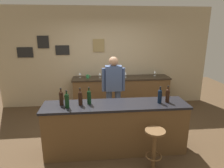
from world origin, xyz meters
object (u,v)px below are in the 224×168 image
object	(u,v)px
wine_bottle_a	(61,98)
wine_glass_c	(108,74)
wine_glass_a	(80,74)
wine_glass_b	(100,74)
wine_glass_e	(155,72)
coffee_mug	(88,76)
bartender	(113,87)
wine_bottle_d	(89,97)
wine_bottle_e	(160,96)
wine_bottle_b	(67,100)
wine_bottle_f	(168,95)
wine_bottle_c	(80,97)
bar_stool	(155,143)
wine_glass_d	(126,73)

from	to	relation	value
wine_bottle_a	wine_glass_c	world-z (taller)	wine_bottle_a
wine_glass_a	wine_glass_b	xyz separation A→B (m)	(0.54, -0.07, 0.00)
wine_glass_e	coffee_mug	distance (m)	1.91
bartender	wine_bottle_d	bearing A→B (deg)	-119.32
wine_bottle_d	wine_bottle_e	size ratio (longest dim) A/B	1.00
wine_bottle_a	wine_bottle_e	bearing A→B (deg)	-2.33
wine_glass_a	wine_bottle_d	bearing A→B (deg)	-82.49
wine_bottle_b	wine_bottle_f	world-z (taller)	same
wine_bottle_f	wine_glass_e	bearing A→B (deg)	78.32
wine_glass_c	wine_bottle_a	bearing A→B (deg)	-116.20
bartender	wine_glass_a	bearing A→B (deg)	125.59
wine_bottle_c	wine_glass_e	distance (m)	2.91
bar_stool	wine_bottle_d	bearing A→B (deg)	148.71
wine_bottle_b	wine_glass_d	bearing A→B (deg)	57.74
bar_stool	wine_bottle_a	world-z (taller)	wine_bottle_a
wine_bottle_e	coffee_mug	distance (m)	2.46
wine_bottle_d	wine_bottle_e	distance (m)	1.25
wine_glass_e	coffee_mug	bearing A→B (deg)	-177.16
wine_bottle_d	wine_glass_d	bearing A→B (deg)	63.81
wine_glass_e	wine_bottle_e	bearing A→B (deg)	-105.36
wine_bottle_f	wine_glass_e	distance (m)	2.19
wine_bottle_d	wine_glass_d	distance (m)	2.22
wine_bottle_c	wine_bottle_a	bearing A→B (deg)	175.37
wine_bottle_e	wine_glass_a	bearing A→B (deg)	125.33
bartender	wine_bottle_d	distance (m)	1.09
wine_bottle_b	coffee_mug	size ratio (longest dim) A/B	2.45
bar_stool	wine_bottle_c	size ratio (longest dim) A/B	2.22
wine_bottle_b	coffee_mug	xyz separation A→B (m)	(0.30, 2.14, -0.11)
bar_stool	wine_glass_d	distance (m)	2.67
wine_bottle_b	wine_glass_b	distance (m)	2.24
bartender	wine_bottle_b	xyz separation A→B (m)	(-0.90, -1.09, 0.12)
wine_bottle_b	wine_glass_a	xyz separation A→B (m)	(0.09, 2.21, -0.05)
wine_bottle_b	coffee_mug	distance (m)	2.16
bartender	wine_bottle_f	distance (m)	1.33
bartender	wine_glass_a	size ratio (longest dim) A/B	10.45
bartender	wine_bottle_c	bearing A→B (deg)	-124.86
wine_glass_b	wine_glass_a	bearing A→B (deg)	173.16
wine_bottle_a	wine_bottle_f	distance (m)	1.88
wine_bottle_e	wine_glass_b	world-z (taller)	wine_bottle_e
coffee_mug	wine_glass_e	bearing A→B (deg)	2.84
wine_glass_a	wine_bottle_f	bearing A→B (deg)	-51.76
wine_glass_b	wine_bottle_b	bearing A→B (deg)	-106.54
wine_glass_d	wine_bottle_f	bearing A→B (deg)	-78.42
wine_bottle_a	wine_bottle_d	world-z (taller)	same
bar_stool	wine_bottle_f	bearing A→B (deg)	55.83
wine_glass_b	wine_bottle_e	bearing A→B (deg)	-64.84
bar_stool	wine_bottle_a	xyz separation A→B (m)	(-1.49, 0.61, 0.60)
bar_stool	wine_bottle_e	world-z (taller)	wine_bottle_e
bartender	bar_stool	world-z (taller)	bartender
bartender	wine_glass_e	size ratio (longest dim) A/B	10.45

